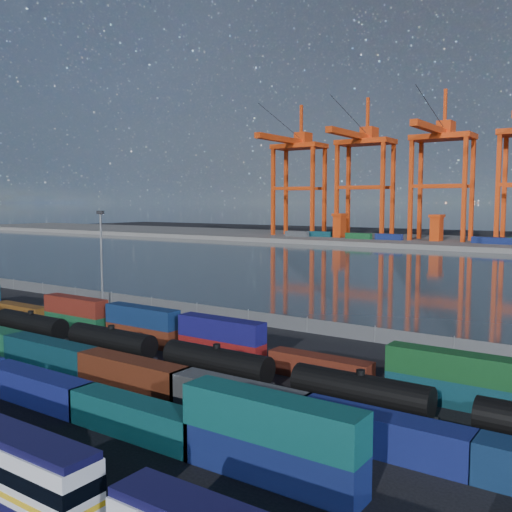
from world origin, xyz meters
The scene contains 10 objects.
ground centered at (0.00, 0.00, 0.00)m, with size 700.00×700.00×0.00m, color black.
harbor_water centered at (0.00, 105.00, 0.01)m, with size 700.00×700.00×0.00m, color #29353C.
far_quay centered at (0.00, 210.00, 1.00)m, with size 700.00×70.00×2.00m, color #514F4C.
container_row_north centered at (7.09, 10.40, 2.06)m, with size 140.14×2.26×4.82m.
tanker_string centered at (13.43, 3.61, 1.96)m, with size 136.70×2.73×3.90m.
waterfront_fence centered at (0.00, 28.00, 1.00)m, with size 160.12×0.12×2.20m.
yard_light_mast centered at (-30.00, 26.00, 9.30)m, with size 1.60×0.40×16.60m.
gantry_cranes centered at (-7.50, 203.26, 40.31)m, with size 200.29×48.56×65.76m.
quay_containers centered at (-11.00, 195.46, 3.30)m, with size 172.58×10.99×2.60m.
straddle_carriers centered at (-2.50, 200.00, 7.82)m, with size 140.00×7.00×11.10m.
Camera 1 is at (48.30, -40.06, 17.94)m, focal length 40.00 mm.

